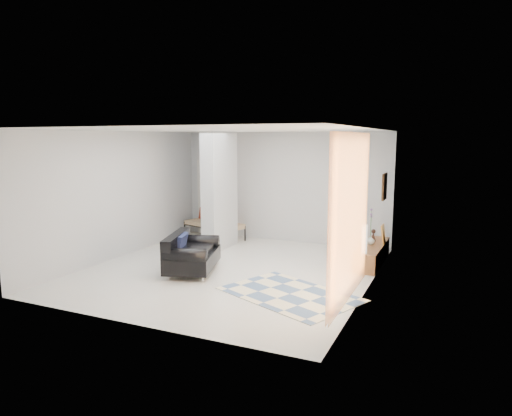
% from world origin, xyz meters
% --- Properties ---
extents(floor, '(6.00, 6.00, 0.00)m').
position_xyz_m(floor, '(0.00, 0.00, 0.00)').
color(floor, white).
rests_on(floor, ground).
extents(ceiling, '(6.00, 6.00, 0.00)m').
position_xyz_m(ceiling, '(0.00, 0.00, 2.80)').
color(ceiling, white).
rests_on(ceiling, wall_back).
extents(wall_back, '(6.00, 0.00, 6.00)m').
position_xyz_m(wall_back, '(0.00, 3.00, 1.40)').
color(wall_back, silver).
rests_on(wall_back, ground).
extents(wall_front, '(6.00, 0.00, 6.00)m').
position_xyz_m(wall_front, '(0.00, -3.00, 1.40)').
color(wall_front, silver).
rests_on(wall_front, ground).
extents(wall_left, '(0.00, 6.00, 6.00)m').
position_xyz_m(wall_left, '(-2.75, 0.00, 1.40)').
color(wall_left, silver).
rests_on(wall_left, ground).
extents(wall_right, '(0.00, 6.00, 6.00)m').
position_xyz_m(wall_right, '(2.75, 0.00, 1.40)').
color(wall_right, silver).
rests_on(wall_right, ground).
extents(partition_column, '(0.35, 1.20, 2.80)m').
position_xyz_m(partition_column, '(-1.10, 1.60, 1.40)').
color(partition_column, '#B3B7BB').
rests_on(partition_column, floor).
extents(hallway_door, '(0.85, 0.06, 2.04)m').
position_xyz_m(hallway_door, '(-2.10, 2.96, 1.02)').
color(hallway_door, silver).
rests_on(hallway_door, floor).
extents(curtain, '(0.00, 2.55, 2.55)m').
position_xyz_m(curtain, '(2.67, -1.15, 1.45)').
color(curtain, '#FC9242').
rests_on(curtain, wall_right).
extents(wall_art, '(0.04, 0.45, 0.55)m').
position_xyz_m(wall_art, '(2.72, 1.70, 1.65)').
color(wall_art, '#341E0E').
rests_on(wall_art, wall_right).
extents(media_console, '(0.45, 1.88, 0.80)m').
position_xyz_m(media_console, '(2.52, 1.70, 0.20)').
color(media_console, brown).
rests_on(media_console, floor).
extents(loveseat, '(1.26, 1.66, 0.76)m').
position_xyz_m(loveseat, '(-0.69, -0.42, 0.36)').
color(loveseat, silver).
rests_on(loveseat, floor).
extents(daybed, '(1.79, 1.17, 0.77)m').
position_xyz_m(daybed, '(-1.76, 2.49, 0.42)').
color(daybed, black).
rests_on(daybed, floor).
extents(area_rug, '(2.64, 2.25, 0.01)m').
position_xyz_m(area_rug, '(1.60, -0.90, 0.01)').
color(area_rug, beige).
rests_on(area_rug, floor).
extents(cylinder_lamp, '(0.10, 0.10, 0.57)m').
position_xyz_m(cylinder_lamp, '(2.50, 0.88, 0.68)').
color(cylinder_lamp, white).
rests_on(cylinder_lamp, media_console).
extents(bronze_figurine, '(0.13, 0.13, 0.26)m').
position_xyz_m(bronze_figurine, '(2.47, 2.08, 0.53)').
color(bronze_figurine, '#301C15').
rests_on(bronze_figurine, media_console).
extents(vase, '(0.20, 0.20, 0.19)m').
position_xyz_m(vase, '(2.47, 1.72, 0.50)').
color(vase, silver).
rests_on(vase, media_console).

